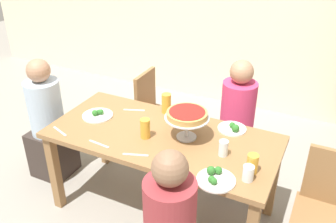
% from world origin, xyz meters
% --- Properties ---
extents(ground_plane, '(12.00, 12.00, 0.00)m').
position_xyz_m(ground_plane, '(0.00, 0.00, 0.00)').
color(ground_plane, gray).
extents(dining_table, '(1.74, 0.81, 0.74)m').
position_xyz_m(dining_table, '(0.00, 0.00, 0.65)').
color(dining_table, olive).
rests_on(dining_table, ground_plane).
extents(diner_head_west, '(0.34, 0.34, 1.15)m').
position_xyz_m(diner_head_west, '(-1.16, 0.00, 0.49)').
color(diner_head_west, '#382D28').
rests_on(diner_head_west, ground_plane).
extents(diner_far_right, '(0.34, 0.34, 1.15)m').
position_xyz_m(diner_far_right, '(0.38, 0.72, 0.49)').
color(diner_far_right, '#382D28').
rests_on(diner_far_right, ground_plane).
extents(chair_head_east, '(0.40, 0.40, 0.87)m').
position_xyz_m(chair_head_east, '(1.21, 0.03, 0.49)').
color(chair_head_east, olive).
rests_on(chair_head_east, ground_plane).
extents(chair_far_left, '(0.40, 0.40, 0.87)m').
position_xyz_m(chair_far_left, '(-0.44, 0.72, 0.49)').
color(chair_far_left, olive).
rests_on(chair_far_left, ground_plane).
extents(deep_dish_pizza_stand, '(0.33, 0.33, 0.22)m').
position_xyz_m(deep_dish_pizza_stand, '(0.18, 0.04, 0.92)').
color(deep_dish_pizza_stand, silver).
rests_on(deep_dish_pizza_stand, dining_table).
extents(salad_plate_near_diner, '(0.22, 0.22, 0.07)m').
position_xyz_m(salad_plate_near_diner, '(0.46, 0.30, 0.76)').
color(salad_plate_near_diner, white).
rests_on(salad_plate_near_diner, dining_table).
extents(salad_plate_far_diner, '(0.25, 0.25, 0.06)m').
position_xyz_m(salad_plate_far_diner, '(-0.60, 0.02, 0.75)').
color(salad_plate_far_diner, white).
rests_on(salad_plate_far_diner, dining_table).
extents(salad_plate_spare, '(0.25, 0.25, 0.07)m').
position_xyz_m(salad_plate_spare, '(0.54, -0.33, 0.76)').
color(salad_plate_spare, white).
rests_on(salad_plate_spare, dining_table).
extents(beer_glass_amber_tall, '(0.07, 0.07, 0.13)m').
position_xyz_m(beer_glass_amber_tall, '(0.72, -0.15, 0.81)').
color(beer_glass_amber_tall, gold).
rests_on(beer_glass_amber_tall, dining_table).
extents(beer_glass_amber_short, '(0.07, 0.07, 0.15)m').
position_xyz_m(beer_glass_amber_short, '(-0.10, -0.09, 0.82)').
color(beer_glass_amber_short, gold).
rests_on(beer_glass_amber_short, dining_table).
extents(beer_glass_amber_spare, '(0.08, 0.08, 0.17)m').
position_xyz_m(beer_glass_amber_spare, '(-0.13, 0.33, 0.82)').
color(beer_glass_amber_spare, gold).
rests_on(beer_glass_amber_spare, dining_table).
extents(water_glass_clear_near, '(0.07, 0.07, 0.10)m').
position_xyz_m(water_glass_clear_near, '(0.72, -0.24, 0.79)').
color(water_glass_clear_near, white).
rests_on(water_glass_clear_near, dining_table).
extents(water_glass_clear_far, '(0.07, 0.07, 0.11)m').
position_xyz_m(water_glass_clear_far, '(0.49, -0.05, 0.80)').
color(water_glass_clear_far, white).
rests_on(water_glass_clear_far, dining_table).
extents(cutlery_fork_near, '(0.18, 0.05, 0.00)m').
position_xyz_m(cutlery_fork_near, '(0.19, -0.28, 0.74)').
color(cutlery_fork_near, silver).
rests_on(cutlery_fork_near, dining_table).
extents(cutlery_knife_near, '(0.18, 0.03, 0.00)m').
position_xyz_m(cutlery_knife_near, '(-0.35, -0.32, 0.74)').
color(cutlery_knife_near, silver).
rests_on(cutlery_knife_near, dining_table).
extents(cutlery_fork_far, '(0.17, 0.08, 0.00)m').
position_xyz_m(cutlery_fork_far, '(-0.39, 0.24, 0.74)').
color(cutlery_fork_far, silver).
rests_on(cutlery_fork_far, dining_table).
extents(cutlery_knife_far, '(0.17, 0.08, 0.00)m').
position_xyz_m(cutlery_knife_far, '(-0.72, -0.30, 0.74)').
color(cutlery_knife_far, silver).
rests_on(cutlery_knife_far, dining_table).
extents(cutlery_spare_fork, '(0.18, 0.08, 0.00)m').
position_xyz_m(cutlery_spare_fork, '(-0.05, -0.32, 0.74)').
color(cutlery_spare_fork, silver).
rests_on(cutlery_spare_fork, dining_table).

